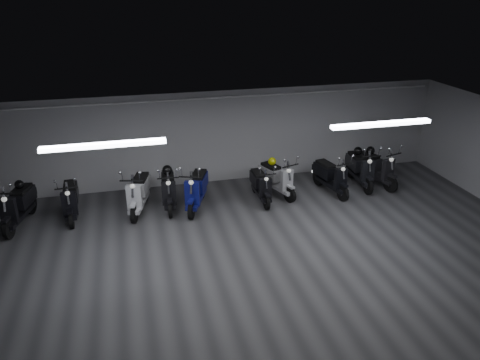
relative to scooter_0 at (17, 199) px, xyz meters
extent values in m
cube|color=#353538|center=(5.36, -3.41, -0.73)|extent=(14.00, 10.00, 0.01)
cube|color=gray|center=(5.36, -3.41, 2.08)|extent=(14.00, 10.00, 0.01)
cube|color=#9C9C9E|center=(5.36, 1.60, 0.68)|extent=(14.00, 0.01, 2.80)
cube|color=white|center=(2.36, -2.41, 2.02)|extent=(2.40, 0.18, 0.08)
cube|color=white|center=(8.36, -2.41, 2.02)|extent=(2.40, 0.18, 0.08)
cylinder|color=white|center=(5.36, 1.51, 1.90)|extent=(13.60, 0.05, 0.05)
sphere|color=black|center=(0.06, 0.26, 0.29)|extent=(0.23, 0.23, 0.23)
sphere|color=black|center=(9.86, 0.42, 0.29)|extent=(0.25, 0.25, 0.25)
sphere|color=black|center=(9.47, 0.47, 0.29)|extent=(0.25, 0.25, 0.25)
sphere|color=#C1C70B|center=(6.75, 0.42, 0.23)|extent=(0.23, 0.23, 0.23)
sphere|color=black|center=(3.76, 0.38, 0.26)|extent=(0.27, 0.27, 0.27)
camera|label=1|loc=(2.87, -11.31, 4.93)|focal=34.47mm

